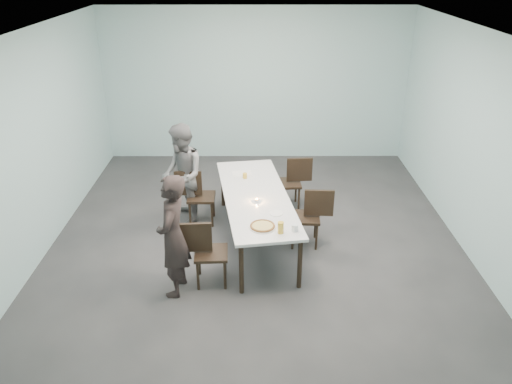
{
  "coord_description": "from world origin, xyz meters",
  "views": [
    {
      "loc": [
        -0.02,
        -6.29,
        3.88
      ],
      "look_at": [
        0.0,
        -0.32,
        1.0
      ],
      "focal_mm": 35.0,
      "sensor_mm": 36.0,
      "label": 1
    }
  ],
  "objects_px": {
    "chair_near_right": "(311,213)",
    "beer_glass": "(281,228)",
    "chair_near_left": "(205,249)",
    "pizza": "(262,226)",
    "diner_near": "(173,236)",
    "side_plate": "(276,213)",
    "diner_far": "(182,175)",
    "tealight": "(257,200)",
    "table": "(256,199)",
    "amber_tumbler": "(245,176)",
    "chair_far_right": "(293,179)",
    "chair_far_left": "(196,193)",
    "water_tumbler": "(295,228)"
  },
  "relations": [
    {
      "from": "chair_near_right",
      "to": "beer_glass",
      "type": "relative_size",
      "value": 5.8
    },
    {
      "from": "chair_near_left",
      "to": "pizza",
      "type": "bearing_deg",
      "value": 4.94
    },
    {
      "from": "diner_near",
      "to": "side_plate",
      "type": "distance_m",
      "value": 1.43
    },
    {
      "from": "diner_far",
      "to": "tealight",
      "type": "height_order",
      "value": "diner_far"
    },
    {
      "from": "table",
      "to": "amber_tumbler",
      "type": "xyz_separation_m",
      "value": [
        -0.17,
        0.6,
        0.1
      ]
    },
    {
      "from": "chair_far_right",
      "to": "amber_tumbler",
      "type": "height_order",
      "value": "chair_far_right"
    },
    {
      "from": "chair_far_left",
      "to": "table",
      "type": "bearing_deg",
      "value": -32.33
    },
    {
      "from": "chair_far_left",
      "to": "water_tumbler",
      "type": "xyz_separation_m",
      "value": [
        1.41,
        -1.6,
        0.29
      ]
    },
    {
      "from": "table",
      "to": "chair_far_left",
      "type": "relative_size",
      "value": 3.11
    },
    {
      "from": "chair_near_right",
      "to": "pizza",
      "type": "relative_size",
      "value": 2.56
    },
    {
      "from": "chair_far_right",
      "to": "tealight",
      "type": "height_order",
      "value": "chair_far_right"
    },
    {
      "from": "diner_far",
      "to": "amber_tumbler",
      "type": "relative_size",
      "value": 19.89
    },
    {
      "from": "chair_near_right",
      "to": "side_plate",
      "type": "relative_size",
      "value": 4.83
    },
    {
      "from": "chair_far_right",
      "to": "pizza",
      "type": "relative_size",
      "value": 2.56
    },
    {
      "from": "diner_far",
      "to": "water_tumbler",
      "type": "relative_size",
      "value": 17.68
    },
    {
      "from": "chair_far_left",
      "to": "water_tumbler",
      "type": "height_order",
      "value": "chair_far_left"
    },
    {
      "from": "chair_near_left",
      "to": "tealight",
      "type": "height_order",
      "value": "chair_near_left"
    },
    {
      "from": "amber_tumbler",
      "to": "chair_far_left",
      "type": "bearing_deg",
      "value": -179.01
    },
    {
      "from": "table",
      "to": "diner_far",
      "type": "height_order",
      "value": "diner_far"
    },
    {
      "from": "table",
      "to": "pizza",
      "type": "relative_size",
      "value": 7.96
    },
    {
      "from": "diner_far",
      "to": "side_plate",
      "type": "relative_size",
      "value": 8.84
    },
    {
      "from": "chair_near_right",
      "to": "chair_far_right",
      "type": "relative_size",
      "value": 1.0
    },
    {
      "from": "pizza",
      "to": "beer_glass",
      "type": "bearing_deg",
      "value": -31.55
    },
    {
      "from": "chair_near_right",
      "to": "amber_tumbler",
      "type": "bearing_deg",
      "value": -31.99
    },
    {
      "from": "chair_far_left",
      "to": "chair_near_left",
      "type": "bearing_deg",
      "value": -80.44
    },
    {
      "from": "pizza",
      "to": "water_tumbler",
      "type": "distance_m",
      "value": 0.41
    },
    {
      "from": "chair_far_left",
      "to": "tealight",
      "type": "bearing_deg",
      "value": -40.17
    },
    {
      "from": "chair_near_right",
      "to": "chair_far_right",
      "type": "bearing_deg",
      "value": -78.06
    },
    {
      "from": "diner_near",
      "to": "chair_near_right",
      "type": "bearing_deg",
      "value": 128.51
    },
    {
      "from": "diner_near",
      "to": "chair_far_left",
      "type": "bearing_deg",
      "value": -176.09
    },
    {
      "from": "side_plate",
      "to": "amber_tumbler",
      "type": "height_order",
      "value": "amber_tumbler"
    },
    {
      "from": "diner_near",
      "to": "tealight",
      "type": "bearing_deg",
      "value": 140.96
    },
    {
      "from": "diner_far",
      "to": "water_tumbler",
      "type": "xyz_separation_m",
      "value": [
        1.61,
        -1.63,
        -0.0
      ]
    },
    {
      "from": "diner_near",
      "to": "water_tumbler",
      "type": "xyz_separation_m",
      "value": [
        1.48,
        0.2,
        0.0
      ]
    },
    {
      "from": "table",
      "to": "chair_near_left",
      "type": "relative_size",
      "value": 3.11
    },
    {
      "from": "pizza",
      "to": "amber_tumbler",
      "type": "distance_m",
      "value": 1.54
    },
    {
      "from": "chair_far_left",
      "to": "amber_tumbler",
      "type": "relative_size",
      "value": 10.88
    },
    {
      "from": "water_tumbler",
      "to": "amber_tumbler",
      "type": "bearing_deg",
      "value": 111.96
    },
    {
      "from": "water_tumbler",
      "to": "chair_far_right",
      "type": "bearing_deg",
      "value": 86.57
    },
    {
      "from": "chair_far_right",
      "to": "beer_glass",
      "type": "height_order",
      "value": "beer_glass"
    },
    {
      "from": "diner_far",
      "to": "chair_near_left",
      "type": "bearing_deg",
      "value": -0.49
    },
    {
      "from": "table",
      "to": "beer_glass",
      "type": "bearing_deg",
      "value": -74.03
    },
    {
      "from": "chair_far_right",
      "to": "diner_far",
      "type": "height_order",
      "value": "diner_far"
    },
    {
      "from": "table",
      "to": "tealight",
      "type": "height_order",
      "value": "tealight"
    },
    {
      "from": "pizza",
      "to": "side_plate",
      "type": "relative_size",
      "value": 1.89
    },
    {
      "from": "chair_near_right",
      "to": "chair_far_right",
      "type": "height_order",
      "value": "same"
    },
    {
      "from": "chair_far_left",
      "to": "diner_near",
      "type": "bearing_deg",
      "value": -92.53
    },
    {
      "from": "chair_near_left",
      "to": "side_plate",
      "type": "bearing_deg",
      "value": 24.09
    },
    {
      "from": "side_plate",
      "to": "table",
      "type": "bearing_deg",
      "value": 115.63
    },
    {
      "from": "chair_near_left",
      "to": "water_tumbler",
      "type": "height_order",
      "value": "chair_near_left"
    }
  ]
}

